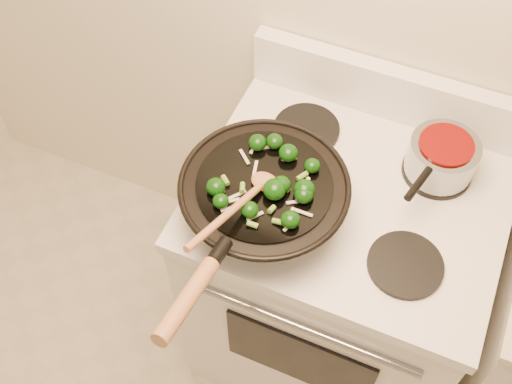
% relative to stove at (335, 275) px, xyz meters
% --- Properties ---
extents(stove, '(0.78, 0.67, 1.08)m').
position_rel_stove_xyz_m(stove, '(0.00, 0.00, 0.00)').
color(stove, white).
rests_on(stove, ground).
extents(wok, '(0.40, 0.67, 0.24)m').
position_rel_stove_xyz_m(wok, '(-0.18, -0.16, 0.53)').
color(wok, black).
rests_on(wok, stove).
extents(stirfry, '(0.25, 0.27, 0.05)m').
position_rel_stove_xyz_m(stirfry, '(-0.16, -0.15, 0.60)').
color(stirfry, black).
rests_on(stirfry, wok).
extents(wooden_spoon, '(0.10, 0.31, 0.10)m').
position_rel_stove_xyz_m(wooden_spoon, '(-0.20, -0.23, 0.62)').
color(wooden_spoon, '#A0663F').
rests_on(wooden_spoon, wok).
extents(saucepan, '(0.18, 0.28, 0.10)m').
position_rel_stove_xyz_m(saucepan, '(0.18, 0.15, 0.51)').
color(saucepan, gray).
rests_on(saucepan, stove).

